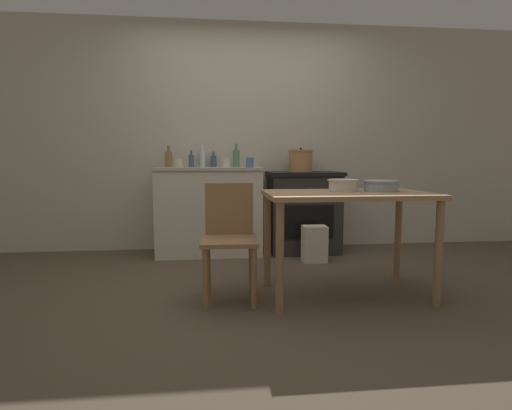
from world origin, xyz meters
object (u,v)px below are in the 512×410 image
Objects in this scene: work_table at (347,207)px; flour_sack at (314,244)px; bottle_left at (214,161)px; stock_pot at (301,161)px; mixing_bowl_small at (381,185)px; mixing_bowl_large at (343,184)px; chair at (229,236)px; bottle_center_left at (236,158)px; cup_mid_right at (250,163)px; cup_right at (178,163)px; stove at (303,212)px; bottle_center at (203,159)px; bottle_far_left at (169,159)px; bottle_mid_left at (191,161)px; cup_center_right at (226,163)px.

flour_sack is (0.02, 0.99, -0.49)m from work_table.
work_table is at bearing -59.88° from bottle_left.
mixing_bowl_small is at bearing -77.83° from stock_pot.
mixing_bowl_small is (0.28, -0.05, -0.00)m from mixing_bowl_large.
chair is 1.75m from bottle_left.
bottle_left is at bearing 163.79° from bottle_center_left.
cup_mid_right is (0.13, -0.28, -0.05)m from bottle_center_left.
cup_right is (-1.35, 1.31, 0.15)m from mixing_bowl_large.
stock_pot is at bearing 94.53° from flour_sack.
bottle_center is at bearing 169.00° from stove.
cup_right reaches higher than work_table.
bottle_far_left reaches higher than cup_right.
bottle_center reaches higher than work_table.
cup_right reaches higher than stove.
bottle_far_left is at bearing 179.48° from bottle_center_left.
bottle_far_left is at bearing 132.15° from work_table.
bottle_center_left reaches higher than chair.
bottle_mid_left is (-1.23, 1.49, 0.18)m from mixing_bowl_large.
bottle_left is at bearing 7.73° from bottle_far_left.
cup_mid_right is (0.62, -0.29, -0.02)m from bottle_mid_left.
stove is 1.05× the size of chair.
flour_sack is at bearing -34.82° from bottle_left.
bottle_center_left reaches higher than work_table.
bottle_far_left reaches higher than stove.
cup_mid_right is (-0.61, 1.21, 0.16)m from mixing_bowl_large.
mixing_bowl_small is at bearing -56.77° from bottle_center_left.
bottle_far_left reaches higher than cup_mid_right.
bottle_far_left is at bearing 122.22° from cup_right.
cup_center_right is (0.13, -0.40, -0.02)m from bottle_left.
bottle_center is at bearing 179.56° from bottle_left.
bottle_left is 0.72× the size of bottle_center.
stock_pot is at bearing -9.98° from bottle_center.
bottle_center_left is 0.36m from cup_center_right.
bottle_mid_left is at bearing 104.60° from chair.
work_table is 2.21m from bottle_far_left.
chair is 3.50× the size of bottle_center.
cup_right is at bearing 172.16° from cup_mid_right.
stock_pot is 1.01× the size of mixing_bowl_small.
bottle_center is (-0.12, 0.00, 0.03)m from bottle_left.
stove is at bearing 89.94° from mixing_bowl_large.
stove is at bearing -11.00° from bottle_center.
mixing_bowl_large is at bearing -88.74° from stock_pot.
mixing_bowl_small is (0.27, -0.93, 0.64)m from flour_sack.
mixing_bowl_small is at bearing -39.89° from cup_right.
stove is 3.67× the size of bottle_center.
bottle_mid_left is (-1.24, 0.62, 0.83)m from flour_sack.
work_table is at bearing -65.73° from bottle_center_left.
work_table is 1.99m from cup_right.
bottle_center is at bearing 100.06° from chair.
flour_sack is 1.35× the size of mixing_bowl_small.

